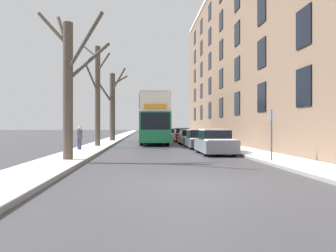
{
  "coord_description": "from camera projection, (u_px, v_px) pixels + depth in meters",
  "views": [
    {
      "loc": [
        -1.31,
        -8.91,
        1.6
      ],
      "look_at": [
        0.6,
        16.64,
        1.66
      ],
      "focal_mm": 35.0,
      "sensor_mm": 36.0,
      "label": 1
    }
  ],
  "objects": [
    {
      "name": "parked_car_2",
      "position": [
        189.0,
        137.0,
        29.76
      ],
      "size": [
        1.71,
        4.06,
        1.36
      ],
      "color": "silver",
      "rests_on": "ground"
    },
    {
      "name": "pedestrian_left_sidewalk",
      "position": [
        79.0,
        138.0,
        20.75
      ],
      "size": [
        0.35,
        0.35,
        1.63
      ],
      "rotation": [
        0.0,
        0.0,
        5.43
      ],
      "color": "navy",
      "rests_on": "ground"
    },
    {
      "name": "bare_tree_left_2",
      "position": [
        113.0,
        105.0,
        34.62
      ],
      "size": [
        3.18,
        2.32,
        7.53
      ],
      "color": "#4C4238",
      "rests_on": "ground"
    },
    {
      "name": "parked_car_4",
      "position": [
        177.0,
        134.0,
        40.89
      ],
      "size": [
        1.74,
        4.05,
        1.41
      ],
      "color": "#474C56",
      "rests_on": "ground"
    },
    {
      "name": "street_sign_post",
      "position": [
        272.0,
        133.0,
        14.11
      ],
      "size": [
        0.32,
        0.07,
        2.34
      ],
      "color": "#4C4F54",
      "rests_on": "ground"
    },
    {
      "name": "parked_car_3",
      "position": [
        182.0,
        135.0,
        35.15
      ],
      "size": [
        1.72,
        3.91,
        1.49
      ],
      "color": "maroon",
      "rests_on": "ground"
    },
    {
      "name": "parked_car_1",
      "position": [
        199.0,
        140.0,
        24.42
      ],
      "size": [
        1.85,
        4.49,
        1.41
      ],
      "color": "#474C56",
      "rests_on": "ground"
    },
    {
      "name": "bare_tree_left_1",
      "position": [
        97.0,
        94.0,
        24.89
      ],
      "size": [
        2.47,
        2.89,
        8.12
      ],
      "color": "#4C4238",
      "rests_on": "ground"
    },
    {
      "name": "ground_plane",
      "position": [
        191.0,
        185.0,
        8.98
      ],
      "size": [
        320.0,
        320.0,
        0.0
      ],
      "primitive_type": "plane",
      "color": "#424247"
    },
    {
      "name": "bare_tree_left_0",
      "position": [
        69.0,
        84.0,
        14.52
      ],
      "size": [
        3.34,
        2.97,
        6.86
      ],
      "color": "#4C4238",
      "rests_on": "ground"
    },
    {
      "name": "double_decker_bus",
      "position": [
        153.0,
        117.0,
        31.03
      ],
      "size": [
        2.58,
        11.01,
        4.47
      ],
      "color": "#1E7A47",
      "rests_on": "ground"
    },
    {
      "name": "sidewalk_right",
      "position": [
        177.0,
        135.0,
        62.21
      ],
      "size": [
        2.15,
        130.0,
        0.16
      ],
      "color": "gray",
      "rests_on": "ground"
    },
    {
      "name": "parked_car_0",
      "position": [
        215.0,
        143.0,
        18.99
      ],
      "size": [
        1.81,
        4.06,
        1.48
      ],
      "color": "slate",
      "rests_on": "ground"
    },
    {
      "name": "terrace_facade_right",
      "position": [
        268.0,
        54.0,
        31.35
      ],
      "size": [
        9.1,
        42.54,
        17.14
      ],
      "color": "#7A604C",
      "rests_on": "ground"
    },
    {
      "name": "sidewalk_left",
      "position": [
        124.0,
        135.0,
        61.47
      ],
      "size": [
        2.15,
        130.0,
        0.16
      ],
      "color": "gray",
      "rests_on": "ground"
    }
  ]
}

